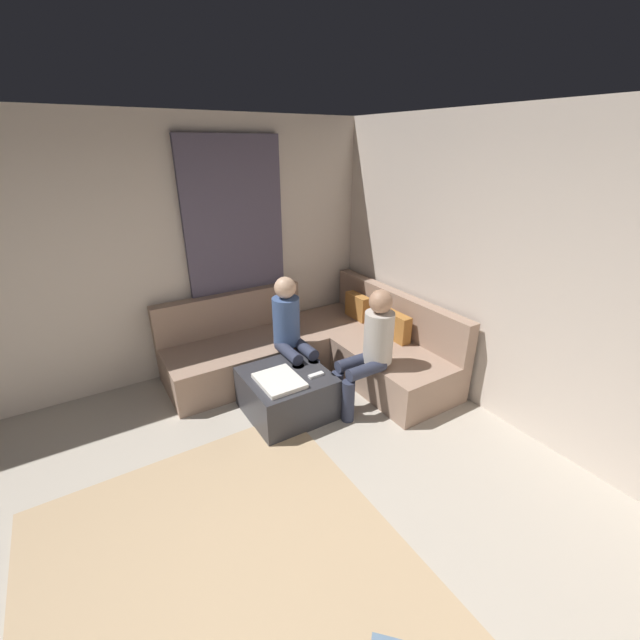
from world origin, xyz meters
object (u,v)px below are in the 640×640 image
object	(u,v)px
coffee_mug	(292,355)
game_remote	(316,375)
person_on_couch_back	(370,347)
ottoman	(287,393)
person_on_couch_side	(291,331)
sectional_couch	(317,348)

from	to	relation	value
coffee_mug	game_remote	distance (m)	0.40
coffee_mug	person_on_couch_back	size ratio (longest dim) A/B	0.08
ottoman	person_on_couch_side	world-z (taller)	person_on_couch_side
ottoman	coffee_mug	bearing A→B (deg)	140.71
sectional_couch	ottoman	bearing A→B (deg)	-51.99
sectional_couch	coffee_mug	distance (m)	0.61
sectional_couch	person_on_couch_side	size ratio (longest dim) A/B	2.12
ottoman	person_on_couch_side	size ratio (longest dim) A/B	0.63
ottoman	coffee_mug	world-z (taller)	coffee_mug
game_remote	coffee_mug	bearing A→B (deg)	-174.29
coffee_mug	game_remote	world-z (taller)	coffee_mug
person_on_couch_side	coffee_mug	bearing A→B (deg)	62.29
coffee_mug	person_on_couch_side	xyz separation A→B (m)	(-0.16, 0.08, 0.19)
sectional_couch	ottoman	xyz separation A→B (m)	(0.52, -0.67, -0.07)
sectional_couch	person_on_couch_side	world-z (taller)	person_on_couch_side
sectional_couch	person_on_couch_back	bearing A→B (deg)	3.69
game_remote	person_on_couch_side	world-z (taller)	person_on_couch_side
sectional_couch	coffee_mug	world-z (taller)	sectional_couch
ottoman	coffee_mug	size ratio (longest dim) A/B	8.00
ottoman	game_remote	world-z (taller)	game_remote
sectional_couch	game_remote	distance (m)	0.85
coffee_mug	game_remote	xyz separation A→B (m)	(0.40, 0.04, -0.04)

